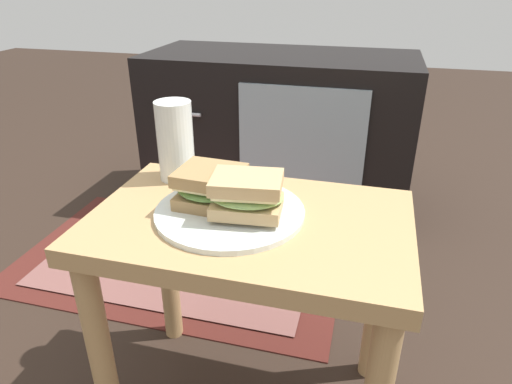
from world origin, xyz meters
TOP-DOWN VIEW (x-y plane):
  - side_table at (0.00, 0.00)m, footprint 0.56×0.36m
  - tv_cabinet at (-0.15, 0.95)m, footprint 0.96×0.46m
  - area_rug at (-0.36, 0.46)m, footprint 1.02×0.64m
  - plate at (-0.04, 0.00)m, footprint 0.26×0.26m
  - sandwich_front at (-0.07, 0.01)m, footprint 0.13×0.11m
  - sandwich_back at (0.00, -0.01)m, footprint 0.13×0.11m
  - beer_glass at (-0.19, 0.12)m, footprint 0.07×0.07m

SIDE VIEW (x-z plane):
  - area_rug at x=-0.36m, z-range 0.00..0.01m
  - tv_cabinet at x=-0.15m, z-range 0.00..0.58m
  - side_table at x=0.00m, z-range 0.14..0.60m
  - plate at x=-0.04m, z-range 0.46..0.47m
  - sandwich_front at x=-0.07m, z-range 0.47..0.54m
  - sandwich_back at x=0.00m, z-range 0.48..0.54m
  - beer_glass at x=-0.19m, z-range 0.46..0.62m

